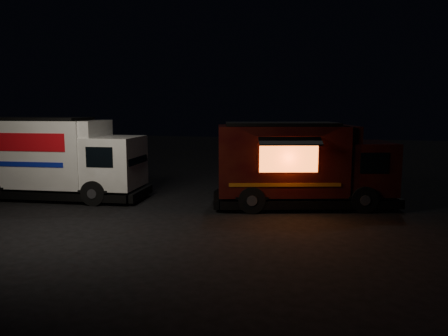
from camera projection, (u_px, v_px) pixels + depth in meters
ground at (160, 210)px, 16.01m from camera, size 80.00×80.00×0.00m
white_truck at (57, 158)px, 18.00m from camera, size 7.57×3.21×3.34m
red_truck at (304, 165)px, 16.48m from camera, size 7.28×4.31×3.19m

